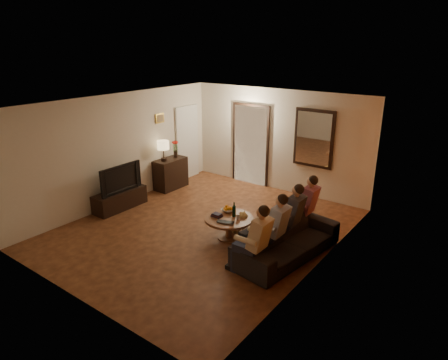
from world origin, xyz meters
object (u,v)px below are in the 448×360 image
Objects in this scene: table_lamp at (163,151)px; person_a at (256,244)px; coffee_table at (229,228)px; dresser at (171,174)px; person_d at (305,208)px; dog at (236,220)px; bowl at (228,210)px; tv_stand at (120,199)px; person_c at (291,219)px; wine_bottle at (234,209)px; sofa at (287,240)px; person_b at (275,230)px; tv at (118,178)px; laptop at (224,223)px.

table_lamp is 4.57m from person_a.
dresser is at bearing 154.14° from coffee_table.
person_d is 1.39m from dog.
person_d reaches higher than bowl.
tv_stand is 1.07× the size of person_c.
wine_bottle is at bearing 63.43° from coffee_table.
table_lamp is 0.45× the size of person_a.
sofa is 1.23m from wine_bottle.
person_b reaches higher than sofa.
tv is at bearing -90.00° from table_lamp.
tv is at bearing -172.61° from wine_bottle.
person_a is 1.00× the size of person_d.
sofa is (4.17, -1.12, -0.74)m from table_lamp.
person_d is at bearing -72.75° from tv.
tv_stand is at bearing -174.41° from coffee_table.
dresser is 3.45× the size of bowl.
dog is (-1.16, -0.70, -0.32)m from person_d.
sofa is 8.51× the size of bowl.
person_b reaches higher than wine_bottle.
dresser is 1.71m from tv_stand.
sofa is at bearing 3.57° from coffee_table.
wine_bottle reaches higher than tv_stand.
person_d is 1.53m from bowl.
table_lamp reaches higher than dog.
dog is 0.27m from bowl.
dresser reaches higher than laptop.
coffee_table is at bearing -66.20° from dog.
bowl is at bearing 152.45° from wine_bottle.
person_a is 1.46m from coffee_table.
wine_bottle reaches higher than dog.
person_c is at bearing 90.00° from person_b.
person_c is at bearing 6.79° from bowl.
coffee_table reaches higher than tv_stand.
person_c is at bearing 18.28° from coffee_table.
bowl is 0.79× the size of laptop.
tv is at bearing -162.75° from person_d.
tv is 4.28× the size of bowl.
person_d reaches higher than coffee_table.
tv_stand is 3.91× the size of laptop.
person_b and person_d have the same top height.
wine_bottle is 0.41m from laptop.
dog reaches higher than bowl.
bowl is at bearing 141.76° from person_a.
sofa is 6.70× the size of laptop.
table_lamp is 4.10m from person_d.
dresser is 4.10m from person_d.
person_b is (4.07, 0.06, 0.39)m from tv_stand.
person_b is 1.00× the size of person_d.
dresser is at bearing 0.00° from tv.
tv_stand is 1.07× the size of person_d.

